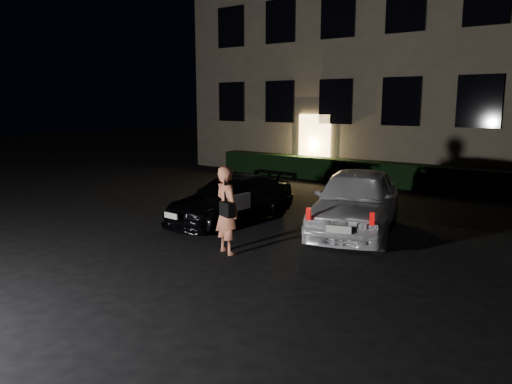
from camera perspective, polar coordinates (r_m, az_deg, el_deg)
The scene contains 6 objects.
ground at distance 9.75m, azimuth -8.57°, elevation -7.59°, with size 80.00×80.00×0.00m, color black.
building at distance 22.68m, azimuth 20.48°, elevation 17.26°, with size 20.00×8.11×12.00m.
hedge at distance 18.41m, azimuth 15.37°, elevation 1.89°, with size 15.00×0.70×0.85m, color black.
sedan at distance 12.56m, azimuth -2.80°, elevation -0.84°, with size 1.73×3.99×1.12m.
hatch at distance 11.72m, azimuth 11.35°, elevation -0.94°, with size 2.94×4.64×1.47m.
man at distance 9.82m, azimuth -3.33°, elevation -2.06°, with size 0.74×0.62×1.75m.
Camera 1 is at (6.67, -6.47, 2.95)m, focal length 35.00 mm.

